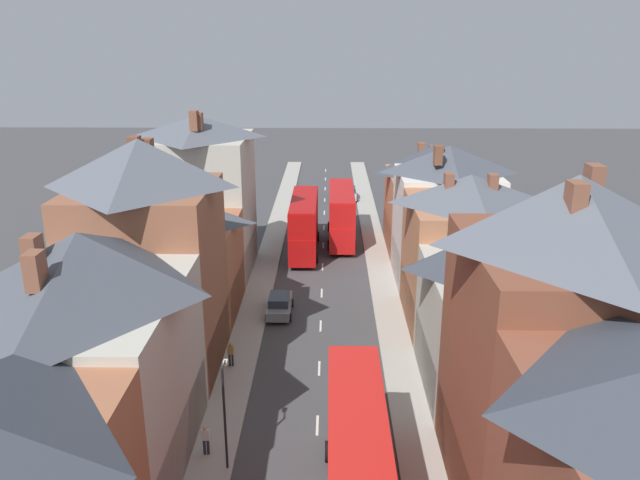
{
  "coord_description": "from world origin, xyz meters",
  "views": [
    {
      "loc": [
        0.59,
        -10.58,
        19.9
      ],
      "look_at": [
        -0.24,
        42.84,
        2.27
      ],
      "focal_mm": 35.0,
      "sensor_mm": 36.0,
      "label": 1
    }
  ],
  "objects_px": {
    "double_decker_bus_lead": "(341,214)",
    "car_mid_black": "(279,304)",
    "car_near_blue": "(349,193)",
    "street_lamp": "(225,410)",
    "car_near_silver": "(339,193)",
    "double_decker_bus_mid_street": "(304,224)",
    "pedestrian_mid_right": "(231,353)",
    "pedestrian_mid_left": "(206,438)",
    "double_decker_bus_far_approaching": "(356,455)"
  },
  "relations": [
    {
      "from": "car_near_blue",
      "to": "car_near_silver",
      "type": "distance_m",
      "value": 1.36
    },
    {
      "from": "car_near_silver",
      "to": "double_decker_bus_mid_street",
      "type": "bearing_deg",
      "value": -100.02
    },
    {
      "from": "pedestrian_mid_right",
      "to": "car_mid_black",
      "type": "bearing_deg",
      "value": 73.11
    },
    {
      "from": "double_decker_bus_mid_street",
      "to": "street_lamp",
      "type": "xyz_separation_m",
      "value": [
        -2.44,
        -31.59,
        0.43
      ]
    },
    {
      "from": "double_decker_bus_far_approaching",
      "to": "pedestrian_mid_left",
      "type": "height_order",
      "value": "double_decker_bus_far_approaching"
    },
    {
      "from": "pedestrian_mid_right",
      "to": "double_decker_bus_lead",
      "type": "bearing_deg",
      "value": 74.05
    },
    {
      "from": "double_decker_bus_mid_street",
      "to": "double_decker_bus_far_approaching",
      "type": "bearing_deg",
      "value": -84.0
    },
    {
      "from": "car_mid_black",
      "to": "pedestrian_mid_right",
      "type": "bearing_deg",
      "value": -106.89
    },
    {
      "from": "car_near_silver",
      "to": "pedestrian_mid_left",
      "type": "xyz_separation_m",
      "value": [
        -7.24,
        -51.16,
        0.2
      ]
    },
    {
      "from": "pedestrian_mid_left",
      "to": "car_mid_black",
      "type": "bearing_deg",
      "value": 81.99
    },
    {
      "from": "double_decker_bus_lead",
      "to": "car_near_silver",
      "type": "distance_m",
      "value": 17.04
    },
    {
      "from": "double_decker_bus_far_approaching",
      "to": "pedestrian_mid_right",
      "type": "bearing_deg",
      "value": 121.01
    },
    {
      "from": "street_lamp",
      "to": "double_decker_bus_mid_street",
      "type": "bearing_deg",
      "value": 85.58
    },
    {
      "from": "car_mid_black",
      "to": "double_decker_bus_mid_street",
      "type": "bearing_deg",
      "value": 84.78
    },
    {
      "from": "double_decker_bus_mid_street",
      "to": "pedestrian_mid_left",
      "type": "height_order",
      "value": "double_decker_bus_mid_street"
    },
    {
      "from": "double_decker_bus_mid_street",
      "to": "double_decker_bus_lead",
      "type": "bearing_deg",
      "value": 44.15
    },
    {
      "from": "double_decker_bus_lead",
      "to": "pedestrian_mid_left",
      "type": "distance_m",
      "value": 35.03
    },
    {
      "from": "car_near_blue",
      "to": "double_decker_bus_lead",
      "type": "bearing_deg",
      "value": -94.53
    },
    {
      "from": "pedestrian_mid_left",
      "to": "street_lamp",
      "type": "bearing_deg",
      "value": -35.8
    },
    {
      "from": "double_decker_bus_lead",
      "to": "car_near_blue",
      "type": "xyz_separation_m",
      "value": [
        1.31,
        16.53,
        -1.98
      ]
    },
    {
      "from": "pedestrian_mid_right",
      "to": "street_lamp",
      "type": "bearing_deg",
      "value": -82.4
    },
    {
      "from": "double_decker_bus_far_approaching",
      "to": "car_near_blue",
      "type": "relative_size",
      "value": 2.68
    },
    {
      "from": "double_decker_bus_lead",
      "to": "street_lamp",
      "type": "distance_m",
      "value": 35.61
    },
    {
      "from": "double_decker_bus_far_approaching",
      "to": "car_mid_black",
      "type": "xyz_separation_m",
      "value": [
        -4.89,
        20.13,
        -2.02
      ]
    },
    {
      "from": "double_decker_bus_lead",
      "to": "car_mid_black",
      "type": "relative_size",
      "value": 2.5
    },
    {
      "from": "double_decker_bus_lead",
      "to": "car_near_silver",
      "type": "height_order",
      "value": "double_decker_bus_lead"
    },
    {
      "from": "double_decker_bus_mid_street",
      "to": "double_decker_bus_far_approaching",
      "type": "xyz_separation_m",
      "value": [
        3.6,
        -34.25,
        0.0
      ]
    },
    {
      "from": "double_decker_bus_far_approaching",
      "to": "car_mid_black",
      "type": "relative_size",
      "value": 2.5
    },
    {
      "from": "car_mid_black",
      "to": "pedestrian_mid_right",
      "type": "height_order",
      "value": "pedestrian_mid_right"
    },
    {
      "from": "car_near_silver",
      "to": "pedestrian_mid_right",
      "type": "height_order",
      "value": "pedestrian_mid_right"
    },
    {
      "from": "car_near_silver",
      "to": "car_mid_black",
      "type": "distance_m",
      "value": 34.88
    },
    {
      "from": "double_decker_bus_far_approaching",
      "to": "pedestrian_mid_left",
      "type": "distance_m",
      "value": 8.23
    },
    {
      "from": "car_near_blue",
      "to": "car_mid_black",
      "type": "xyz_separation_m",
      "value": [
        -6.2,
        -34.14,
        -0.04
      ]
    },
    {
      "from": "double_decker_bus_lead",
      "to": "double_decker_bus_far_approaching",
      "type": "relative_size",
      "value": 1.0
    },
    {
      "from": "car_near_blue",
      "to": "car_mid_black",
      "type": "bearing_deg",
      "value": -100.29
    },
    {
      "from": "double_decker_bus_far_approaching",
      "to": "street_lamp",
      "type": "relative_size",
      "value": 1.96
    },
    {
      "from": "double_decker_bus_lead",
      "to": "car_mid_black",
      "type": "xyz_separation_m",
      "value": [
        -4.89,
        -17.61,
        -2.02
      ]
    },
    {
      "from": "double_decker_bus_mid_street",
      "to": "pedestrian_mid_right",
      "type": "bearing_deg",
      "value": -99.54
    },
    {
      "from": "car_near_blue",
      "to": "street_lamp",
      "type": "relative_size",
      "value": 0.73
    },
    {
      "from": "pedestrian_mid_left",
      "to": "double_decker_bus_far_approaching",
      "type": "bearing_deg",
      "value": -25.91
    },
    {
      "from": "car_near_blue",
      "to": "street_lamp",
      "type": "distance_m",
      "value": 52.19
    },
    {
      "from": "double_decker_bus_mid_street",
      "to": "car_near_blue",
      "type": "xyz_separation_m",
      "value": [
        4.91,
        20.02,
        -1.98
      ]
    },
    {
      "from": "car_near_silver",
      "to": "street_lamp",
      "type": "xyz_separation_m",
      "value": [
        -6.05,
        -52.01,
        2.4
      ]
    },
    {
      "from": "double_decker_bus_lead",
      "to": "car_near_blue",
      "type": "bearing_deg",
      "value": 85.47
    },
    {
      "from": "double_decker_bus_lead",
      "to": "pedestrian_mid_right",
      "type": "distance_m",
      "value": 26.66
    },
    {
      "from": "double_decker_bus_mid_street",
      "to": "car_near_silver",
      "type": "xyz_separation_m",
      "value": [
        3.61,
        20.42,
        -1.98
      ]
    },
    {
      "from": "double_decker_bus_far_approaching",
      "to": "car_near_silver",
      "type": "bearing_deg",
      "value": 89.99
    },
    {
      "from": "pedestrian_mid_left",
      "to": "car_near_silver",
      "type": "bearing_deg",
      "value": 81.95
    },
    {
      "from": "double_decker_bus_far_approaching",
      "to": "car_near_blue",
      "type": "height_order",
      "value": "double_decker_bus_far_approaching"
    },
    {
      "from": "double_decker_bus_mid_street",
      "to": "pedestrian_mid_left",
      "type": "bearing_deg",
      "value": -96.74
    }
  ]
}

